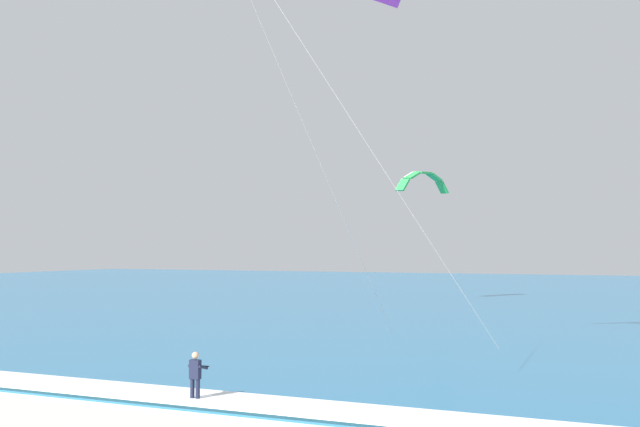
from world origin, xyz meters
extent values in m
cube|color=teal|center=(0.00, 70.89, 0.10)|extent=(200.00, 120.00, 0.20)
cube|color=white|center=(0.00, 11.89, 0.22)|extent=(200.00, 2.31, 0.04)
ellipsoid|color=#E04C38|center=(0.27, 11.66, 0.03)|extent=(0.45, 1.40, 0.05)
cube|color=black|center=(0.27, 11.91, 0.07)|extent=(0.16, 0.06, 0.04)
cube|color=black|center=(0.27, 11.41, 0.07)|extent=(0.16, 0.06, 0.04)
cylinder|color=#191E38|center=(0.17, 11.66, 0.42)|extent=(0.14, 0.14, 0.84)
cylinder|color=#191E38|center=(0.37, 11.66, 0.42)|extent=(0.14, 0.14, 0.84)
cube|color=#191E38|center=(0.27, 11.66, 1.14)|extent=(0.34, 0.20, 0.60)
sphere|color=tan|center=(0.27, 11.66, 1.58)|extent=(0.22, 0.22, 0.22)
cylinder|color=#191E38|center=(0.09, 11.82, 1.19)|extent=(0.09, 0.51, 0.22)
cylinder|color=#191E38|center=(0.45, 11.82, 1.19)|extent=(0.09, 0.51, 0.22)
cylinder|color=black|center=(0.27, 12.04, 1.19)|extent=(0.55, 0.04, 0.04)
cube|color=#3F3F42|center=(0.27, 11.78, 0.92)|extent=(0.12, 0.08, 0.10)
cylinder|color=#B2B2B7|center=(4.32, 15.88, 8.96)|extent=(8.12, 7.71, 15.53)
cylinder|color=#B2B2B7|center=(1.77, 17.36, 8.96)|extent=(3.03, 10.67, 15.53)
cube|color=green|center=(-5.64, 53.83, 10.60)|extent=(1.36, 1.23, 1.18)
cube|color=white|center=(-6.02, 54.08, 10.69)|extent=(0.57, 0.74, 1.06)
cube|color=green|center=(-5.01, 54.63, 11.49)|extent=(1.53, 1.54, 0.81)
cube|color=white|center=(-5.39, 54.89, 11.58)|extent=(0.75, 1.02, 0.67)
cube|color=green|center=(-4.25, 55.72, 11.81)|extent=(1.57, 1.63, 0.26)
cube|color=white|center=(-4.63, 55.97, 11.90)|extent=(0.81, 1.10, 0.13)
cube|color=green|center=(-3.54, 56.83, 11.49)|extent=(1.51, 1.59, 0.81)
cube|color=white|center=(-3.92, 57.09, 11.58)|extent=(0.76, 1.02, 0.67)
cube|color=green|center=(-3.04, 57.73, 10.60)|extent=(1.30, 1.34, 1.18)
cube|color=white|center=(-3.42, 57.98, 10.69)|extent=(0.57, 0.75, 1.06)
camera|label=1|loc=(13.04, -8.00, 4.94)|focal=40.79mm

